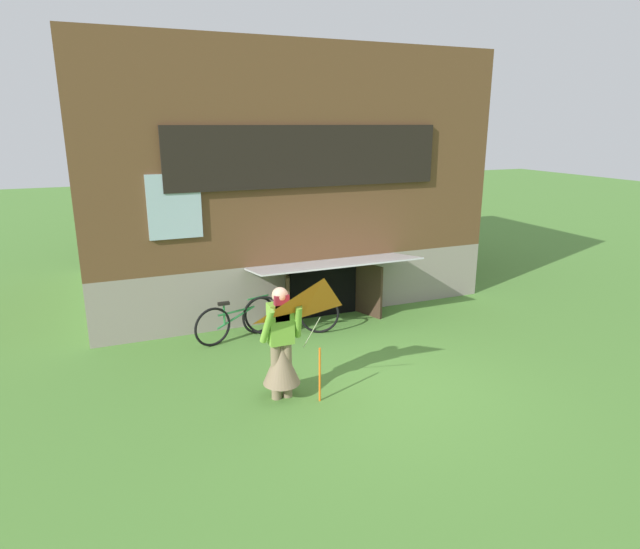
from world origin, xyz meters
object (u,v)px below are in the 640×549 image
person (281,353)px  kite (324,313)px  bicycle_blue (292,314)px  bicycle_green (236,320)px

person → kite: bearing=-58.7°
person → bicycle_blue: size_ratio=0.98×
kite → bicycle_green: 3.09m
kite → person: bearing=126.3°
person → kite: (0.40, -0.55, 0.70)m
person → bicycle_blue: (0.94, 2.20, -0.30)m
kite → bicycle_green: kite is taller
bicycle_blue → bicycle_green: size_ratio=1.05×
person → bicycle_green: bearing=86.3°
kite → bicycle_green: (-0.46, 2.88, -1.02)m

